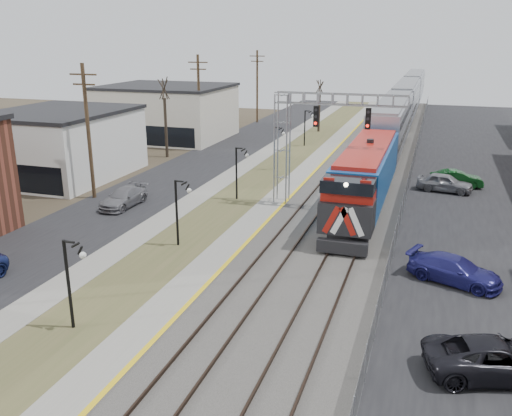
% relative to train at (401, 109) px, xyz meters
% --- Properties ---
extents(street_west, '(7.00, 120.00, 0.04)m').
position_rel_train_xyz_m(street_west, '(-17.00, -28.46, -2.90)').
color(street_west, black).
rests_on(street_west, ground).
extents(sidewalk, '(2.00, 120.00, 0.08)m').
position_rel_train_xyz_m(sidewalk, '(-12.50, -28.46, -2.88)').
color(sidewalk, gray).
rests_on(sidewalk, ground).
extents(grass_median, '(4.00, 120.00, 0.06)m').
position_rel_train_xyz_m(grass_median, '(-9.50, -28.46, -2.89)').
color(grass_median, '#464C28').
rests_on(grass_median, ground).
extents(platform, '(2.00, 120.00, 0.24)m').
position_rel_train_xyz_m(platform, '(-6.50, -28.46, -2.80)').
color(platform, gray).
rests_on(platform, ground).
extents(ballast_bed, '(8.00, 120.00, 0.20)m').
position_rel_train_xyz_m(ballast_bed, '(-1.50, -28.46, -2.82)').
color(ballast_bed, '#595651').
rests_on(ballast_bed, ground).
extents(platform_edge, '(0.24, 120.00, 0.01)m').
position_rel_train_xyz_m(platform_edge, '(-5.62, -28.46, -2.67)').
color(platform_edge, gold).
rests_on(platform_edge, platform).
extents(track_near, '(1.58, 120.00, 0.15)m').
position_rel_train_xyz_m(track_near, '(-3.50, -28.46, -2.64)').
color(track_near, '#2D2119').
rests_on(track_near, ballast_bed).
extents(track_far, '(1.58, 120.00, 0.15)m').
position_rel_train_xyz_m(track_far, '(-0.00, -28.46, -2.64)').
color(track_far, '#2D2119').
rests_on(track_far, ballast_bed).
extents(train, '(3.00, 85.85, 5.33)m').
position_rel_train_xyz_m(train, '(0.00, 0.00, 0.00)').
color(train, '#124994').
rests_on(train, ground).
extents(signal_gantry, '(9.00, 1.07, 8.15)m').
position_rel_train_xyz_m(signal_gantry, '(-4.28, -35.47, 2.67)').
color(signal_gantry, gray).
rests_on(signal_gantry, ground).
extents(lampposts, '(0.14, 62.14, 4.00)m').
position_rel_train_xyz_m(lampposts, '(-9.50, -45.17, -0.92)').
color(lampposts, black).
rests_on(lampposts, ground).
extents(utility_poles, '(0.28, 80.28, 10.00)m').
position_rel_train_xyz_m(utility_poles, '(-20.00, -38.46, 2.08)').
color(utility_poles, '#4C3823').
rests_on(utility_poles, ground).
extents(fence, '(0.04, 120.00, 1.60)m').
position_rel_train_xyz_m(fence, '(2.70, -28.46, -2.12)').
color(fence, gray).
rests_on(fence, ground).
extents(buildings_west, '(14.00, 67.00, 7.00)m').
position_rel_train_xyz_m(buildings_west, '(-26.50, -39.25, 0.09)').
color(buildings_west, beige).
rests_on(buildings_west, ground).
extents(bare_trees, '(12.30, 42.30, 5.95)m').
position_rel_train_xyz_m(bare_trees, '(-18.16, -24.54, -0.22)').
color(bare_trees, '#382D23').
rests_on(bare_trees, ground).
extents(car_lot_c, '(5.54, 3.65, 1.41)m').
position_rel_train_xyz_m(car_lot_c, '(7.12, -53.54, -2.21)').
color(car_lot_c, black).
rests_on(car_lot_c, ground).
extents(car_lot_d, '(4.96, 3.36, 1.33)m').
position_rel_train_xyz_m(car_lot_d, '(5.84, -45.73, -2.25)').
color(car_lot_d, navy).
rests_on(car_lot_d, ground).
extents(car_lot_e, '(4.45, 2.31, 1.45)m').
position_rel_train_xyz_m(car_lot_e, '(5.43, -28.31, -2.20)').
color(car_lot_e, gray).
rests_on(car_lot_e, ground).
extents(car_lot_f, '(4.26, 1.91, 1.36)m').
position_rel_train_xyz_m(car_lot_f, '(6.31, -26.56, -2.24)').
color(car_lot_f, '#0B3B13').
rests_on(car_lot_f, ground).
extents(car_street_b, '(1.97, 4.56, 1.31)m').
position_rel_train_xyz_m(car_street_b, '(-16.63, -39.73, -2.26)').
color(car_street_b, slate).
rests_on(car_street_b, ground).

